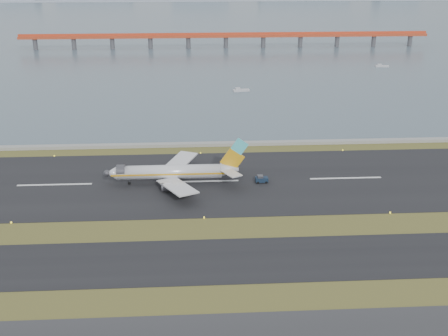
% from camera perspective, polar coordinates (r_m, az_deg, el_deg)
% --- Properties ---
extents(ground, '(1000.00, 1000.00, 0.00)m').
position_cam_1_polar(ground, '(127.15, -1.95, -6.65)').
color(ground, '#3E4A1A').
rests_on(ground, ground).
extents(taxiway_strip, '(1000.00, 18.00, 0.10)m').
position_cam_1_polar(taxiway_strip, '(116.68, -1.79, -9.41)').
color(taxiway_strip, black).
rests_on(taxiway_strip, ground).
extents(runway_strip, '(1000.00, 45.00, 0.10)m').
position_cam_1_polar(runway_strip, '(154.23, -2.24, -1.38)').
color(runway_strip, black).
rests_on(runway_strip, ground).
extents(seawall, '(1000.00, 2.50, 1.00)m').
position_cam_1_polar(seawall, '(182.10, -2.44, 2.42)').
color(seawall, gray).
rests_on(seawall, ground).
extents(bay_water, '(1400.00, 800.00, 1.30)m').
position_cam_1_polar(bay_water, '(575.24, -3.19, 15.48)').
color(bay_water, '#4A5C6A').
rests_on(bay_water, ground).
extents(red_pier, '(260.00, 5.00, 10.20)m').
position_cam_1_polar(red_pier, '(366.59, 0.20, 13.23)').
color(red_pier, '#C14021').
rests_on(red_pier, ground).
extents(airliner, '(38.52, 32.89, 12.80)m').
position_cam_1_polar(airliner, '(152.08, -4.98, -0.40)').
color(airliner, silver).
rests_on(airliner, ground).
extents(pushback_tug, '(3.46, 2.15, 2.16)m').
position_cam_1_polar(pushback_tug, '(153.39, 3.82, -1.14)').
color(pushback_tug, '#132236').
rests_on(pushback_tug, ground).
extents(workboat_near, '(7.55, 3.29, 1.77)m').
position_cam_1_polar(workboat_near, '(253.16, 1.70, 7.91)').
color(workboat_near, '#B8B8BC').
rests_on(workboat_near, ground).
extents(workboat_far, '(7.09, 3.06, 1.67)m').
position_cam_1_polar(workboat_far, '(318.42, 15.74, 9.95)').
color(workboat_far, '#B8B8BC').
rests_on(workboat_far, ground).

